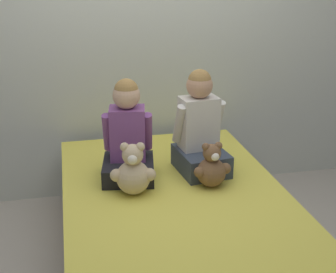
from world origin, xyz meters
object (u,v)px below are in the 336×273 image
object	(u,v)px
child_on_right	(200,130)
child_on_left	(128,137)
bed	(174,226)
teddy_bear_held_by_right_child	(212,168)
teddy_bear_held_by_left_child	(133,172)

from	to	relation	value
child_on_right	child_on_left	bearing A→B (deg)	172.96
bed	teddy_bear_held_by_right_child	distance (m)	0.44
bed	teddy_bear_held_by_right_child	bearing A→B (deg)	-0.70
teddy_bear_held_by_right_child	child_on_right	bearing A→B (deg)	85.22
child_on_right	teddy_bear_held_by_left_child	xyz separation A→B (m)	(-0.48, -0.25, -0.14)
bed	child_on_right	size ratio (longest dim) A/B	2.86
bed	child_on_right	distance (m)	0.63
bed	child_on_left	distance (m)	0.63
bed	teddy_bear_held_by_left_child	world-z (taller)	teddy_bear_held_by_left_child
child_on_left	child_on_right	xyz separation A→B (m)	(0.47, -0.00, 0.01)
child_on_left	teddy_bear_held_by_right_child	size ratio (longest dim) A/B	2.23
bed	child_on_right	bearing A→B (deg)	47.86
teddy_bear_held_by_left_child	teddy_bear_held_by_right_child	distance (m)	0.48
child_on_right	teddy_bear_held_by_right_child	xyz separation A→B (m)	(0.00, -0.26, -0.15)
bed	child_on_left	world-z (taller)	child_on_left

